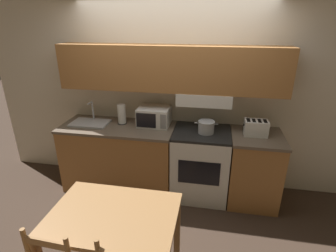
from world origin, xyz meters
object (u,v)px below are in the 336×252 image
(toaster, at_px, (256,128))
(sink_basin, at_px, (90,122))
(paper_towel_roll, at_px, (122,114))
(microwave, at_px, (154,116))
(dining_table, at_px, (114,224))
(cooking_pot, at_px, (206,127))
(stove_range, at_px, (200,163))

(toaster, height_order, sink_basin, sink_basin)
(sink_basin, height_order, paper_towel_roll, sink_basin)
(toaster, height_order, paper_towel_roll, paper_towel_roll)
(microwave, relative_size, dining_table, 0.39)
(microwave, bearing_deg, cooking_pot, -11.87)
(cooking_pot, height_order, toaster, toaster)
(sink_basin, relative_size, paper_towel_roll, 1.87)
(cooking_pot, height_order, microwave, microwave)
(toaster, bearing_deg, paper_towel_roll, 177.55)
(sink_basin, distance_m, paper_towel_roll, 0.46)
(paper_towel_roll, xyz_separation_m, dining_table, (0.46, -1.57, -0.42))
(toaster, relative_size, paper_towel_roll, 1.09)
(stove_range, distance_m, dining_table, 1.62)
(paper_towel_roll, bearing_deg, dining_table, -73.68)
(microwave, bearing_deg, toaster, -4.38)
(sink_basin, bearing_deg, paper_towel_roll, 12.72)
(cooking_pot, xyz_separation_m, dining_table, (-0.70, -1.45, -0.37))
(microwave, bearing_deg, paper_towel_roll, -176.79)
(stove_range, distance_m, cooking_pot, 0.56)
(cooking_pot, bearing_deg, paper_towel_roll, 173.90)
(microwave, bearing_deg, sink_basin, -172.07)
(stove_range, relative_size, sink_basin, 1.86)
(toaster, bearing_deg, dining_table, -131.08)
(toaster, xyz_separation_m, sink_basin, (-2.19, -0.02, -0.08))
(toaster, xyz_separation_m, dining_table, (-1.30, -1.49, -0.38))
(cooking_pot, distance_m, paper_towel_roll, 1.16)
(paper_towel_roll, bearing_deg, sink_basin, -167.28)
(dining_table, bearing_deg, microwave, 90.40)
(sink_basin, height_order, dining_table, sink_basin)
(stove_range, distance_m, paper_towel_roll, 1.26)
(stove_range, bearing_deg, dining_table, -113.67)
(sink_basin, relative_size, dining_table, 0.47)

